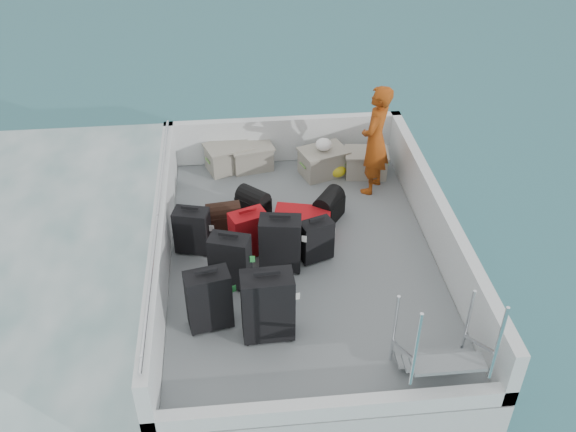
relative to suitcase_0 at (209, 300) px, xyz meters
name	(u,v)px	position (x,y,z in m)	size (l,w,h in m)	color
ground	(301,292)	(1.15, 1.10, -0.99)	(160.00, 160.00, 0.00)	#1A565D
ferry_hull	(302,275)	(1.15, 1.10, -0.69)	(3.60, 5.00, 0.60)	silver
deck	(302,256)	(1.15, 1.10, -0.38)	(3.30, 4.70, 0.02)	slate
deck_fittings	(334,247)	(1.50, 0.78, 0.00)	(3.60, 5.00, 0.90)	silver
suitcase_0	(209,300)	(0.00, 0.00, 0.00)	(0.48, 0.27, 0.74)	black
suitcase_1	(230,262)	(0.25, 0.66, -0.02)	(0.46, 0.26, 0.69)	black
suitcase_2	(192,231)	(-0.21, 1.35, -0.06)	(0.43, 0.26, 0.62)	black
suitcase_3	(268,306)	(0.62, -0.21, 0.05)	(0.55, 0.32, 0.83)	black
suitcase_4	(280,244)	(0.86, 0.91, 0.00)	(0.50, 0.29, 0.73)	black
suitcase_5	(249,234)	(0.49, 1.22, -0.06)	(0.45, 0.27, 0.62)	#B30D15
suitcase_7	(316,241)	(1.32, 1.03, -0.09)	(0.40, 0.23, 0.56)	black
suitcase_8	(302,223)	(1.21, 1.60, -0.22)	(0.48, 0.73, 0.29)	#B30D15
duffel_0	(224,220)	(0.18, 1.76, -0.21)	(0.44, 0.30, 0.32)	black
duffel_1	(253,205)	(0.59, 2.06, -0.21)	(0.42, 0.30, 0.32)	black
duffel_2	(328,208)	(1.60, 1.89, -0.21)	(0.45, 0.30, 0.32)	black
crate_0	(229,158)	(0.29, 3.30, -0.18)	(0.63, 0.43, 0.38)	gray
crate_1	(252,158)	(0.64, 3.30, -0.19)	(0.59, 0.41, 0.36)	gray
crate_2	(323,163)	(1.69, 3.02, -0.18)	(0.64, 0.44, 0.39)	gray
crate_3	(366,164)	(2.33, 2.94, -0.19)	(0.60, 0.41, 0.36)	gray
yellow_bag	(337,170)	(1.89, 2.93, -0.26)	(0.28, 0.26, 0.22)	gold
white_bag	(324,146)	(1.69, 3.02, 0.11)	(0.24, 0.24, 0.18)	white
passenger	(375,140)	(2.34, 2.54, 0.44)	(0.60, 0.38, 1.61)	#D25513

